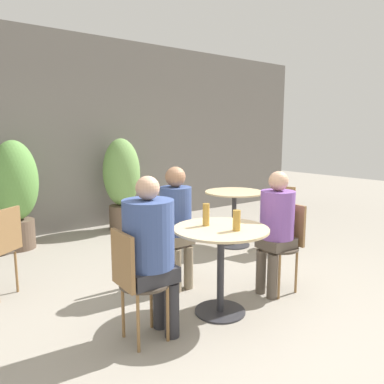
% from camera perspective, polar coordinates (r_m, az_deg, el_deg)
% --- Properties ---
extents(ground_plane, '(20.00, 20.00, 0.00)m').
position_cam_1_polar(ground_plane, '(3.22, 5.42, -19.26)').
color(ground_plane, gray).
extents(storefront_wall, '(10.00, 0.06, 3.00)m').
position_cam_1_polar(storefront_wall, '(6.04, -18.67, 8.38)').
color(storefront_wall, slate).
rests_on(storefront_wall, ground_plane).
extents(cafe_table_near, '(0.80, 0.80, 0.74)m').
position_cam_1_polar(cafe_table_near, '(3.17, 4.41, -8.54)').
color(cafe_table_near, '#2D2D33').
rests_on(cafe_table_near, ground_plane).
extents(cafe_table_far, '(0.79, 0.79, 0.74)m').
position_cam_1_polar(cafe_table_far, '(5.06, 6.46, -1.90)').
color(cafe_table_far, '#2D2D33').
rests_on(cafe_table_far, ground_plane).
extents(bistro_chair_0, '(0.37, 0.37, 0.85)m').
position_cam_1_polar(bistro_chair_0, '(3.74, 13.99, -6.91)').
color(bistro_chair_0, '#42382D').
rests_on(bistro_chair_0, ground_plane).
extents(bistro_chair_1, '(0.37, 0.37, 0.85)m').
position_cam_1_polar(bistro_chair_1, '(3.81, -3.51, -6.34)').
color(bistro_chair_1, '#42382D').
rests_on(bistro_chair_1, ground_plane).
extents(bistro_chair_2, '(0.37, 0.37, 0.85)m').
position_cam_1_polar(bistro_chair_2, '(2.76, -8.84, -12.53)').
color(bistro_chair_2, '#42382D').
rests_on(bistro_chair_2, ground_plane).
extents(bistro_chair_3, '(0.41, 0.40, 0.85)m').
position_cam_1_polar(bistro_chair_3, '(5.03, 13.92, -2.78)').
color(bistro_chair_3, '#42382D').
rests_on(bistro_chair_3, ground_plane).
extents(bistro_chair_4, '(0.42, 0.43, 0.85)m').
position_cam_1_polar(bistro_chair_4, '(3.88, -27.08, -7.05)').
color(bistro_chair_4, '#42382D').
rests_on(bistro_chair_4, ground_plane).
extents(seated_person_0, '(0.33, 0.32, 1.17)m').
position_cam_1_polar(seated_person_0, '(3.59, 12.68, -4.44)').
color(seated_person_0, brown).
rests_on(seated_person_0, ground_plane).
extents(seated_person_1, '(0.31, 0.32, 1.20)m').
position_cam_1_polar(seated_person_1, '(3.65, -2.39, -3.70)').
color(seated_person_1, gray).
rests_on(seated_person_1, ground_plane).
extents(seated_person_2, '(0.39, 0.37, 1.22)m').
position_cam_1_polar(seated_person_2, '(2.76, -6.34, -8.01)').
color(seated_person_2, '#2D2D33').
rests_on(seated_person_2, ground_plane).
extents(beer_glass_0, '(0.06, 0.06, 0.17)m').
position_cam_1_polar(beer_glass_0, '(3.03, 6.81, -4.32)').
color(beer_glass_0, '#B28433').
rests_on(beer_glass_0, cafe_table_near).
extents(beer_glass_1, '(0.06, 0.06, 0.19)m').
position_cam_1_polar(beer_glass_1, '(3.17, 2.16, -3.47)').
color(beer_glass_1, '#B28433').
rests_on(beer_glass_1, cafe_table_near).
extents(potted_plant_0, '(0.58, 0.58, 1.43)m').
position_cam_1_polar(potted_plant_0, '(5.36, -25.32, 0.39)').
color(potted_plant_0, brown).
rests_on(potted_plant_0, ground_plane).
extents(potted_plant_1, '(0.57, 0.57, 1.43)m').
position_cam_1_polar(potted_plant_1, '(5.95, -10.65, 1.82)').
color(potted_plant_1, brown).
rests_on(potted_plant_1, ground_plane).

